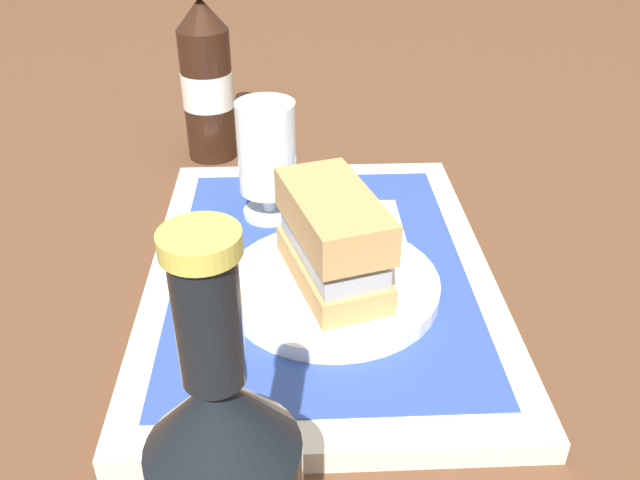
% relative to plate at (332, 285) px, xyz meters
% --- Properties ---
extents(ground_plane, '(3.00, 3.00, 0.00)m').
position_rel_plate_xyz_m(ground_plane, '(0.04, 0.01, -0.03)').
color(ground_plane, brown).
extents(tray, '(0.44, 0.32, 0.02)m').
position_rel_plate_xyz_m(tray, '(0.04, 0.01, -0.02)').
color(tray, beige).
rests_on(tray, ground_plane).
extents(placemat, '(0.38, 0.27, 0.00)m').
position_rel_plate_xyz_m(placemat, '(0.04, 0.01, -0.01)').
color(placemat, '#2D4793').
rests_on(placemat, tray).
extents(plate, '(0.19, 0.19, 0.01)m').
position_rel_plate_xyz_m(plate, '(0.00, 0.00, 0.00)').
color(plate, white).
rests_on(plate, placemat).
extents(sandwich, '(0.14, 0.10, 0.08)m').
position_rel_plate_xyz_m(sandwich, '(0.00, 0.00, 0.05)').
color(sandwich, tan).
rests_on(sandwich, plate).
extents(beer_glass, '(0.06, 0.06, 0.12)m').
position_rel_plate_xyz_m(beer_glass, '(0.14, 0.06, 0.06)').
color(beer_glass, silver).
rests_on(beer_glass, placemat).
extents(napkin_folded, '(0.09, 0.07, 0.01)m').
position_rel_plate_xyz_m(napkin_folded, '(0.11, -0.04, -0.00)').
color(napkin_folded, white).
rests_on(napkin_folded, placemat).
extents(beer_bottle, '(0.07, 0.07, 0.27)m').
position_rel_plate_xyz_m(beer_bottle, '(0.34, 0.14, 0.08)').
color(beer_bottle, black).
rests_on(beer_bottle, ground_plane).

